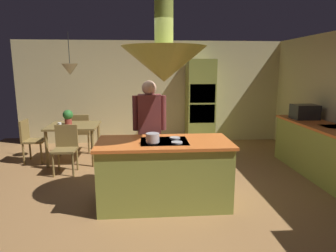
{
  "coord_description": "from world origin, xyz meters",
  "views": [
    {
      "loc": [
        -0.25,
        -4.1,
        1.89
      ],
      "look_at": [
        0.1,
        0.4,
        1.0
      ],
      "focal_mm": 31.65,
      "sensor_mm": 36.0,
      "label": 1
    }
  ],
  "objects_px": {
    "dining_table": "(74,130)",
    "potted_plant_on_table": "(68,116)",
    "oven_tower": "(200,103)",
    "chair_facing_island": "(66,146)",
    "chair_at_corner": "(30,138)",
    "cup_on_table": "(60,125)",
    "chair_by_back_wall": "(81,130)",
    "kitchen_island": "(164,173)",
    "microwave_on_counter": "(305,112)",
    "cooking_pot_on_cooktop": "(153,138)",
    "person_at_island": "(150,126)"
  },
  "relations": [
    {
      "from": "dining_table",
      "to": "potted_plant_on_table",
      "type": "bearing_deg",
      "value": 166.32
    },
    {
      "from": "oven_tower",
      "to": "chair_facing_island",
      "type": "distance_m",
      "value": 3.38
    },
    {
      "from": "chair_facing_island",
      "to": "chair_at_corner",
      "type": "height_order",
      "value": "same"
    },
    {
      "from": "cup_on_table",
      "to": "chair_by_back_wall",
      "type": "bearing_deg",
      "value": 77.03
    },
    {
      "from": "oven_tower",
      "to": "chair_facing_island",
      "type": "bearing_deg",
      "value": -146.96
    },
    {
      "from": "potted_plant_on_table",
      "to": "cup_on_table",
      "type": "bearing_deg",
      "value": -112.33
    },
    {
      "from": "dining_table",
      "to": "kitchen_island",
      "type": "bearing_deg",
      "value": -51.01
    },
    {
      "from": "microwave_on_counter",
      "to": "chair_by_back_wall",
      "type": "bearing_deg",
      "value": 164.94
    },
    {
      "from": "chair_facing_island",
      "to": "chair_by_back_wall",
      "type": "bearing_deg",
      "value": 90.0
    },
    {
      "from": "kitchen_island",
      "to": "chair_by_back_wall",
      "type": "xyz_separation_m",
      "value": [
        -1.7,
        2.78,
        0.04
      ]
    },
    {
      "from": "cup_on_table",
      "to": "oven_tower",
      "type": "bearing_deg",
      "value": 24.5
    },
    {
      "from": "chair_facing_island",
      "to": "microwave_on_counter",
      "type": "distance_m",
      "value": 4.57
    },
    {
      "from": "kitchen_island",
      "to": "chair_at_corner",
      "type": "distance_m",
      "value": 3.32
    },
    {
      "from": "potted_plant_on_table",
      "to": "cooking_pot_on_cooktop",
      "type": "height_order",
      "value": "potted_plant_on_table"
    },
    {
      "from": "potted_plant_on_table",
      "to": "kitchen_island",
      "type": "bearing_deg",
      "value": -49.67
    },
    {
      "from": "kitchen_island",
      "to": "oven_tower",
      "type": "xyz_separation_m",
      "value": [
        1.1,
        3.24,
        0.59
      ]
    },
    {
      "from": "kitchen_island",
      "to": "person_at_island",
      "type": "bearing_deg",
      "value": 104.72
    },
    {
      "from": "kitchen_island",
      "to": "potted_plant_on_table",
      "type": "xyz_separation_m",
      "value": [
        -1.8,
        2.13,
        0.47
      ]
    },
    {
      "from": "oven_tower",
      "to": "chair_at_corner",
      "type": "distance_m",
      "value": 3.88
    },
    {
      "from": "person_at_island",
      "to": "chair_facing_island",
      "type": "relative_size",
      "value": 1.95
    },
    {
      "from": "chair_facing_island",
      "to": "cooking_pot_on_cooktop",
      "type": "distance_m",
      "value": 2.24
    },
    {
      "from": "person_at_island",
      "to": "chair_facing_island",
      "type": "xyz_separation_m",
      "value": [
        -1.52,
        0.72,
        -0.47
      ]
    },
    {
      "from": "person_at_island",
      "to": "microwave_on_counter",
      "type": "distance_m",
      "value": 3.14
    },
    {
      "from": "kitchen_island",
      "to": "cooking_pot_on_cooktop",
      "type": "bearing_deg",
      "value": -140.91
    },
    {
      "from": "oven_tower",
      "to": "chair_by_back_wall",
      "type": "height_order",
      "value": "oven_tower"
    },
    {
      "from": "chair_at_corner",
      "to": "microwave_on_counter",
      "type": "xyz_separation_m",
      "value": [
        5.41,
        -0.54,
        0.55
      ]
    },
    {
      "from": "chair_by_back_wall",
      "to": "microwave_on_counter",
      "type": "bearing_deg",
      "value": 164.94
    },
    {
      "from": "kitchen_island",
      "to": "microwave_on_counter",
      "type": "xyz_separation_m",
      "value": [
        2.84,
        1.56,
        0.59
      ]
    },
    {
      "from": "chair_at_corner",
      "to": "cup_on_table",
      "type": "bearing_deg",
      "value": -109.07
    },
    {
      "from": "kitchen_island",
      "to": "chair_facing_island",
      "type": "distance_m",
      "value": 2.22
    },
    {
      "from": "chair_by_back_wall",
      "to": "cup_on_table",
      "type": "distance_m",
      "value": 0.98
    },
    {
      "from": "kitchen_island",
      "to": "chair_by_back_wall",
      "type": "bearing_deg",
      "value": 121.46
    },
    {
      "from": "potted_plant_on_table",
      "to": "cup_on_table",
      "type": "distance_m",
      "value": 0.3
    },
    {
      "from": "person_at_island",
      "to": "chair_at_corner",
      "type": "xyz_separation_m",
      "value": [
        -2.39,
        1.4,
        -0.47
      ]
    },
    {
      "from": "cup_on_table",
      "to": "cooking_pot_on_cooktop",
      "type": "xyz_separation_m",
      "value": [
        1.75,
        -2.0,
        0.19
      ]
    },
    {
      "from": "chair_by_back_wall",
      "to": "microwave_on_counter",
      "type": "distance_m",
      "value": 4.73
    },
    {
      "from": "kitchen_island",
      "to": "chair_at_corner",
      "type": "bearing_deg",
      "value": 140.74
    },
    {
      "from": "chair_facing_island",
      "to": "chair_by_back_wall",
      "type": "xyz_separation_m",
      "value": [
        0.0,
        1.36,
        0.0
      ]
    },
    {
      "from": "oven_tower",
      "to": "cooking_pot_on_cooktop",
      "type": "relative_size",
      "value": 11.63
    },
    {
      "from": "oven_tower",
      "to": "kitchen_island",
      "type": "bearing_deg",
      "value": -108.74
    },
    {
      "from": "person_at_island",
      "to": "cooking_pot_on_cooktop",
      "type": "xyz_separation_m",
      "value": [
        0.02,
        -0.83,
        0.01
      ]
    },
    {
      "from": "kitchen_island",
      "to": "chair_by_back_wall",
      "type": "height_order",
      "value": "kitchen_island"
    },
    {
      "from": "potted_plant_on_table",
      "to": "cooking_pot_on_cooktop",
      "type": "xyz_separation_m",
      "value": [
        1.64,
        -2.26,
        0.06
      ]
    },
    {
      "from": "microwave_on_counter",
      "to": "chair_facing_island",
      "type": "bearing_deg",
      "value": -178.3
    },
    {
      "from": "chair_by_back_wall",
      "to": "microwave_on_counter",
      "type": "relative_size",
      "value": 1.89
    },
    {
      "from": "kitchen_island",
      "to": "chair_by_back_wall",
      "type": "relative_size",
      "value": 2.1
    },
    {
      "from": "person_at_island",
      "to": "microwave_on_counter",
      "type": "bearing_deg",
      "value": 15.77
    },
    {
      "from": "dining_table",
      "to": "chair_at_corner",
      "type": "distance_m",
      "value": 0.88
    },
    {
      "from": "cup_on_table",
      "to": "microwave_on_counter",
      "type": "xyz_separation_m",
      "value": [
        4.75,
        -0.31,
        0.25
      ]
    },
    {
      "from": "chair_by_back_wall",
      "to": "dining_table",
      "type": "bearing_deg",
      "value": 90.0
    }
  ]
}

